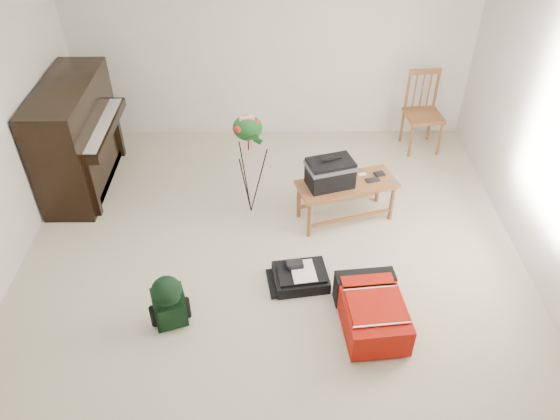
{
  "coord_description": "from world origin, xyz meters",
  "views": [
    {
      "loc": [
        0.04,
        -3.7,
        3.82
      ],
      "look_at": [
        0.08,
        0.35,
        0.56
      ],
      "focal_mm": 35.0,
      "sensor_mm": 36.0,
      "label": 1
    }
  ],
  "objects_px": {
    "piano": "(78,139)",
    "dining_chair": "(423,113)",
    "flower_stand": "(249,166)",
    "black_duffel": "(300,276)",
    "green_backpack": "(168,301)",
    "bench": "(335,174)",
    "red_suitcase": "(371,307)"
  },
  "relations": [
    {
      "from": "dining_chair",
      "to": "red_suitcase",
      "type": "relative_size",
      "value": 1.23
    },
    {
      "from": "red_suitcase",
      "to": "green_backpack",
      "type": "bearing_deg",
      "value": 174.69
    },
    {
      "from": "green_backpack",
      "to": "flower_stand",
      "type": "relative_size",
      "value": 0.44
    },
    {
      "from": "dining_chair",
      "to": "bench",
      "type": "bearing_deg",
      "value": -137.21
    },
    {
      "from": "dining_chair",
      "to": "black_duffel",
      "type": "xyz_separation_m",
      "value": [
        -1.63,
        -2.43,
        -0.41
      ]
    },
    {
      "from": "piano",
      "to": "flower_stand",
      "type": "bearing_deg",
      "value": -16.05
    },
    {
      "from": "dining_chair",
      "to": "green_backpack",
      "type": "height_order",
      "value": "dining_chair"
    },
    {
      "from": "red_suitcase",
      "to": "green_backpack",
      "type": "xyz_separation_m",
      "value": [
        -1.75,
        -0.02,
        0.12
      ]
    },
    {
      "from": "red_suitcase",
      "to": "dining_chair",
      "type": "bearing_deg",
      "value": 64.57
    },
    {
      "from": "green_backpack",
      "to": "flower_stand",
      "type": "height_order",
      "value": "flower_stand"
    },
    {
      "from": "piano",
      "to": "red_suitcase",
      "type": "relative_size",
      "value": 1.83
    },
    {
      "from": "dining_chair",
      "to": "black_duffel",
      "type": "bearing_deg",
      "value": -130.37
    },
    {
      "from": "bench",
      "to": "black_duffel",
      "type": "xyz_separation_m",
      "value": [
        -0.39,
        -0.98,
        -0.49
      ]
    },
    {
      "from": "black_duffel",
      "to": "green_backpack",
      "type": "height_order",
      "value": "green_backpack"
    },
    {
      "from": "red_suitcase",
      "to": "green_backpack",
      "type": "height_order",
      "value": "green_backpack"
    },
    {
      "from": "dining_chair",
      "to": "flower_stand",
      "type": "bearing_deg",
      "value": -154.59
    },
    {
      "from": "green_backpack",
      "to": "flower_stand",
      "type": "distance_m",
      "value": 1.74
    },
    {
      "from": "piano",
      "to": "green_backpack",
      "type": "bearing_deg",
      "value": -58.78
    },
    {
      "from": "bench",
      "to": "piano",
      "type": "bearing_deg",
      "value": 149.91
    },
    {
      "from": "piano",
      "to": "bench",
      "type": "distance_m",
      "value": 2.92
    },
    {
      "from": "green_backpack",
      "to": "piano",
      "type": "bearing_deg",
      "value": 102.39
    },
    {
      "from": "dining_chair",
      "to": "green_backpack",
      "type": "distance_m",
      "value": 4.04
    },
    {
      "from": "bench",
      "to": "green_backpack",
      "type": "distance_m",
      "value": 2.15
    },
    {
      "from": "piano",
      "to": "red_suitcase",
      "type": "bearing_deg",
      "value": -34.9
    },
    {
      "from": "piano",
      "to": "dining_chair",
      "type": "distance_m",
      "value": 4.16
    },
    {
      "from": "red_suitcase",
      "to": "flower_stand",
      "type": "relative_size",
      "value": 0.67
    },
    {
      "from": "dining_chair",
      "to": "black_duffel",
      "type": "relative_size",
      "value": 1.8
    },
    {
      "from": "bench",
      "to": "red_suitcase",
      "type": "relative_size",
      "value": 1.37
    },
    {
      "from": "bench",
      "to": "flower_stand",
      "type": "xyz_separation_m",
      "value": [
        -0.89,
        0.11,
        0.03
      ]
    },
    {
      "from": "flower_stand",
      "to": "red_suitcase",
      "type": "bearing_deg",
      "value": -57.77
    },
    {
      "from": "black_duffel",
      "to": "piano",
      "type": "bearing_deg",
      "value": 137.76
    },
    {
      "from": "bench",
      "to": "red_suitcase",
      "type": "bearing_deg",
      "value": -98.57
    }
  ]
}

